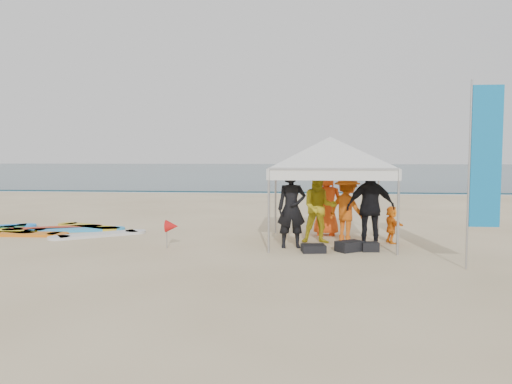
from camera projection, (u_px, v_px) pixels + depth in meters
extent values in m
plane|color=beige|center=(221.00, 265.00, 9.47)|extent=(120.00, 120.00, 0.00)
cube|color=#0C2633|center=(291.00, 170.00, 69.05)|extent=(160.00, 84.00, 0.08)
cube|color=silver|center=(274.00, 193.00, 27.55)|extent=(160.00, 1.20, 0.01)
imported|color=black|center=(292.00, 209.00, 11.18)|extent=(0.70, 0.52, 1.77)
imported|color=gold|center=(319.00, 207.00, 11.75)|extent=(0.88, 0.72, 1.71)
imported|color=orange|center=(347.00, 209.00, 11.83)|extent=(1.17, 1.16, 1.62)
imported|color=black|center=(371.00, 208.00, 11.11)|extent=(1.11, 0.55, 1.83)
imported|color=#E54A14|center=(326.00, 202.00, 12.90)|extent=(0.90, 0.65, 1.73)
imported|color=orange|center=(391.00, 225.00, 11.79)|extent=(0.43, 0.85, 0.88)
cylinder|color=#A5A5A8|center=(276.00, 200.00, 13.24)|extent=(0.05, 0.05, 1.79)
cylinder|color=#A5A5A8|center=(379.00, 201.00, 12.99)|extent=(0.05, 0.05, 1.79)
cylinder|color=#A5A5A8|center=(269.00, 211.00, 10.57)|extent=(0.05, 0.05, 1.79)
cylinder|color=#A5A5A8|center=(398.00, 212.00, 10.32)|extent=(0.05, 0.05, 1.79)
cube|color=silver|center=(333.00, 175.00, 10.39)|extent=(2.79, 0.02, 0.24)
cube|color=silver|center=(327.00, 171.00, 13.06)|extent=(2.79, 0.02, 0.24)
cube|color=silver|center=(273.00, 172.00, 11.85)|extent=(0.02, 2.79, 0.24)
cube|color=silver|center=(388.00, 173.00, 11.60)|extent=(0.02, 2.79, 0.24)
pyramid|color=silver|center=(330.00, 137.00, 11.66)|extent=(3.80, 3.80, 0.72)
cylinder|color=#A5A5A8|center=(469.00, 176.00, 9.00)|extent=(0.04, 0.04, 3.43)
cube|color=#0A6DAF|center=(486.00, 157.00, 8.94)|extent=(0.54, 0.03, 2.55)
cylinder|color=#A5A5A8|center=(167.00, 235.00, 11.15)|extent=(0.02, 0.02, 0.60)
cone|color=red|center=(172.00, 226.00, 11.13)|extent=(0.28, 0.28, 0.28)
cube|color=black|center=(349.00, 246.00, 10.81)|extent=(0.67, 0.62, 0.22)
cube|color=black|center=(351.00, 246.00, 10.96)|extent=(0.54, 0.46, 0.18)
cube|color=black|center=(313.00, 248.00, 10.71)|extent=(0.55, 0.47, 0.16)
cube|color=black|center=(370.00, 247.00, 10.79)|extent=(0.39, 0.30, 0.20)
cube|color=gold|center=(88.00, 227.00, 14.26)|extent=(1.87, 1.31, 0.07)
cube|color=orange|center=(24.00, 234.00, 12.91)|extent=(1.84, 0.61, 0.07)
cube|color=red|center=(53.00, 228.00, 13.92)|extent=(2.12, 1.33, 0.07)
cube|color=#2998DD|center=(76.00, 230.00, 13.67)|extent=(2.17, 1.10, 0.07)
cube|color=yellow|center=(3.00, 231.00, 13.46)|extent=(1.89, 1.12, 0.07)
cube|color=silver|center=(99.00, 235.00, 12.83)|extent=(1.88, 1.57, 0.07)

